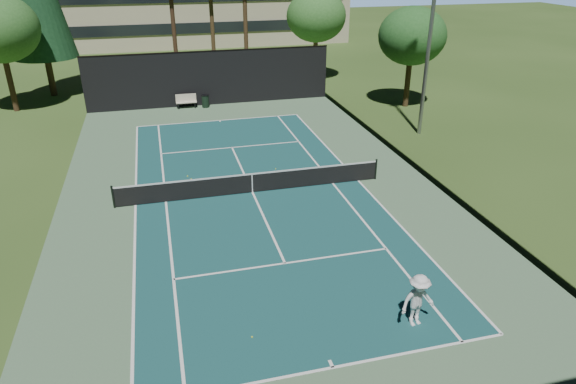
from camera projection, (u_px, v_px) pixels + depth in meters
name	position (u px, v px, depth m)	size (l,w,h in m)	color
ground	(253.00, 193.00, 24.86)	(160.00, 160.00, 0.00)	#324F1D
apron_slab	(253.00, 193.00, 24.86)	(18.00, 32.00, 0.01)	#517351
court_surface	(253.00, 192.00, 24.86)	(10.97, 23.77, 0.01)	#17494A
court_lines	(253.00, 192.00, 24.85)	(11.07, 23.87, 0.01)	white
tennis_net	(252.00, 182.00, 24.62)	(12.90, 0.10, 1.10)	black
fence	(251.00, 154.00, 24.06)	(18.04, 32.05, 4.03)	black
player	(418.00, 300.00, 15.80)	(1.17, 0.67, 1.81)	white
tennis_ball_a	(252.00, 337.00, 15.59)	(0.06, 0.06, 0.06)	#BACD2E
tennis_ball_b	(191.00, 179.00, 26.26)	(0.07, 0.07, 0.07)	#BED02F
tennis_ball_c	(276.00, 169.00, 27.47)	(0.06, 0.06, 0.06)	#CBD931
tennis_ball_d	(188.00, 176.00, 26.58)	(0.07, 0.07, 0.07)	#B8D630
park_bench	(186.00, 101.00, 37.82)	(1.50, 0.45, 1.02)	beige
trash_bin	(205.00, 101.00, 38.00)	(0.56, 0.56, 0.95)	black
decid_tree_a	(316.00, 16.00, 44.02)	(5.12, 5.12, 7.62)	#4D3921
decid_tree_b	(412.00, 36.00, 36.34)	(4.80, 4.80, 7.14)	#48351F
campus_building	(180.00, 7.00, 63.23)	(40.50, 12.50, 8.30)	#BFB494
light_pole	(431.00, 29.00, 30.05)	(0.90, 0.25, 12.22)	gray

